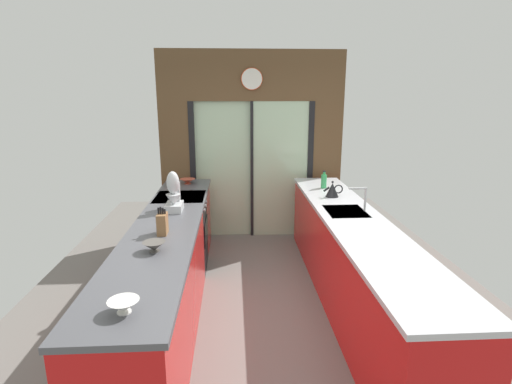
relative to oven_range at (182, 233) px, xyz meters
The scene contains 13 objects.
ground_plane 1.21m from the oven_range, 35.58° to the right, with size 5.04×7.60×0.02m, color slate.
back_wall_unit 1.81m from the oven_range, 51.68° to the left, with size 2.64×0.12×2.70m.
left_counter_run 1.12m from the oven_range, 90.08° to the right, with size 0.62×3.80×0.92m.
right_counter_run 2.05m from the oven_range, 27.56° to the right, with size 0.62×3.80×0.92m.
sink_faucet 2.18m from the oven_range, 19.61° to the right, with size 0.19×0.02×0.25m.
oven_range is the anchor object (origin of this frame).
mixing_bowl_near 2.60m from the oven_range, 89.59° to the right, with size 0.18×0.18×0.08m.
mixing_bowl_mid 1.75m from the oven_range, 89.37° to the right, with size 0.18×0.18×0.08m.
mixing_bowl_far 0.84m from the oven_range, 88.43° to the left, with size 0.20×0.20×0.07m.
knife_block 1.40m from the oven_range, 89.18° to the right, with size 0.08×0.14×0.25m.
stand_mixer 0.85m from the oven_range, 88.18° to the right, with size 0.17×0.27×0.42m.
kettle 1.89m from the oven_range, ahead, with size 0.24×0.15×0.19m.
soap_bottle 1.91m from the oven_range, 10.38° to the left, with size 0.07×0.07×0.22m.
Camera 1 is at (-0.27, -3.31, 2.11)m, focal length 27.65 mm.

